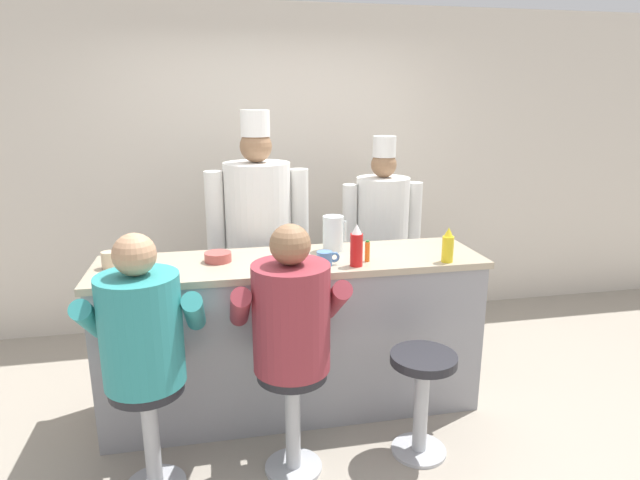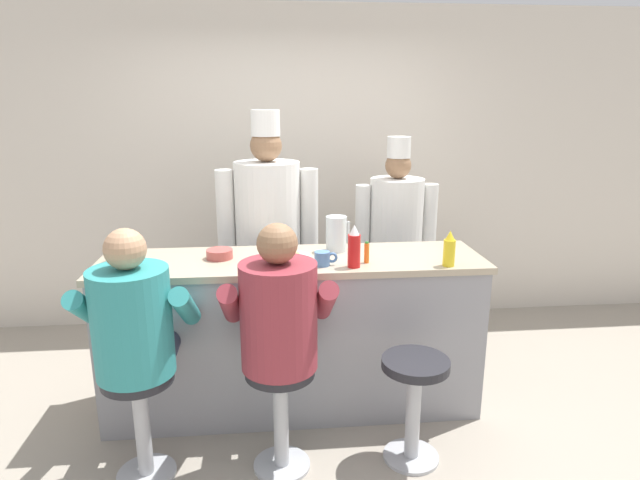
# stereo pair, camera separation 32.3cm
# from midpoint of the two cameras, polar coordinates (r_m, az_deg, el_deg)

# --- Properties ---
(ground_plane) EXTENTS (20.00, 20.00, 0.00)m
(ground_plane) POSITION_cam_midpoint_polar(r_m,az_deg,el_deg) (3.43, 0.37, -19.80)
(ground_plane) COLOR #9E9384
(wall_back) EXTENTS (10.00, 0.06, 2.70)m
(wall_back) POSITION_cam_midpoint_polar(r_m,az_deg,el_deg) (4.64, -1.90, 7.46)
(wall_back) COLOR beige
(wall_back) RESTS_ON ground_plane
(diner_counter) EXTENTS (2.35, 0.62, 1.00)m
(diner_counter) POSITION_cam_midpoint_polar(r_m,az_deg,el_deg) (3.45, -0.16, -9.97)
(diner_counter) COLOR gray
(diner_counter) RESTS_ON ground_plane
(ketchup_bottle_red) EXTENTS (0.07, 0.07, 0.25)m
(ketchup_bottle_red) POSITION_cam_midpoint_polar(r_m,az_deg,el_deg) (3.09, 6.65, -0.85)
(ketchup_bottle_red) COLOR red
(ketchup_bottle_red) RESTS_ON diner_counter
(mustard_bottle_yellow) EXTENTS (0.07, 0.07, 0.21)m
(mustard_bottle_yellow) POSITION_cam_midpoint_polar(r_m,az_deg,el_deg) (3.23, 16.44, -1.04)
(mustard_bottle_yellow) COLOR yellow
(mustard_bottle_yellow) RESTS_ON diner_counter
(hot_sauce_bottle_orange) EXTENTS (0.03, 0.03, 0.13)m
(hot_sauce_bottle_orange) POSITION_cam_midpoint_polar(r_m,az_deg,el_deg) (3.19, 7.89, -1.39)
(hot_sauce_bottle_orange) COLOR orange
(hot_sauce_bottle_orange) RESTS_ON diner_counter
(water_pitcher_clear) EXTENTS (0.15, 0.13, 0.23)m
(water_pitcher_clear) POSITION_cam_midpoint_polar(r_m,az_deg,el_deg) (3.41, 4.46, 0.64)
(water_pitcher_clear) COLOR silver
(water_pitcher_clear) RESTS_ON diner_counter
(breakfast_plate) EXTENTS (0.26, 0.26, 0.05)m
(breakfast_plate) POSITION_cam_midpoint_polar(r_m,az_deg,el_deg) (3.25, -0.36, -1.83)
(breakfast_plate) COLOR white
(breakfast_plate) RESTS_ON diner_counter
(cereal_bowl) EXTENTS (0.16, 0.16, 0.06)m
(cereal_bowl) POSITION_cam_midpoint_polar(r_m,az_deg,el_deg) (3.29, -7.93, -1.52)
(cereal_bowl) COLOR #B24C47
(cereal_bowl) RESTS_ON diner_counter
(coffee_mug_blue) EXTENTS (0.14, 0.09, 0.08)m
(coffee_mug_blue) POSITION_cam_midpoint_polar(r_m,az_deg,el_deg) (3.12, 3.28, -2.03)
(coffee_mug_blue) COLOR #4C7AB2
(coffee_mug_blue) RESTS_ON diner_counter
(coffee_mug_tan) EXTENTS (0.14, 0.09, 0.10)m
(coffee_mug_tan) POSITION_cam_midpoint_polar(r_m,az_deg,el_deg) (3.36, -18.36, -1.43)
(coffee_mug_tan) COLOR beige
(coffee_mug_tan) RESTS_ON diner_counter
(diner_seated_teal) EXTENTS (0.59, 0.58, 1.36)m
(diner_seated_teal) POSITION_cam_midpoint_polar(r_m,az_deg,el_deg) (2.82, -16.08, -9.22)
(diner_seated_teal) COLOR #B2B5BA
(diner_seated_teal) RESTS_ON ground_plane
(diner_seated_maroon) EXTENTS (0.60, 0.59, 1.37)m
(diner_seated_maroon) POSITION_cam_midpoint_polar(r_m,az_deg,el_deg) (2.77, -1.06, -8.90)
(diner_seated_maroon) COLOR #B2B5BA
(diner_seated_maroon) RESTS_ON ground_plane
(empty_stool_round) EXTENTS (0.36, 0.36, 0.61)m
(empty_stool_round) POSITION_cam_midpoint_polar(r_m,az_deg,el_deg) (3.07, 13.11, -15.67)
(empty_stool_round) COLOR #B2B5BA
(empty_stool_round) RESTS_ON ground_plane
(cook_in_whites_near) EXTENTS (0.73, 0.47, 1.87)m
(cook_in_whites_near) POSITION_cam_midpoint_polar(r_m,az_deg,el_deg) (3.89, -3.20, 1.17)
(cook_in_whites_near) COLOR #232328
(cook_in_whites_near) RESTS_ON ground_plane
(cook_in_whites_far) EXTENTS (0.65, 0.42, 1.67)m
(cook_in_whites_far) POSITION_cam_midpoint_polar(r_m,az_deg,el_deg) (4.29, 10.22, 0.71)
(cook_in_whites_far) COLOR #232328
(cook_in_whites_far) RESTS_ON ground_plane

